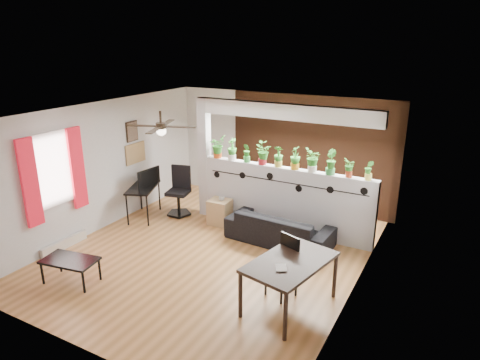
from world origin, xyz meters
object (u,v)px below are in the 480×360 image
Objects in this scene: ceiling_fan at (161,128)px; potted_plant_8 at (349,167)px; potted_plant_4 at (278,156)px; folding_chair at (286,260)px; potted_plant_3 at (262,153)px; potted_plant_0 at (217,146)px; potted_plant_1 at (232,149)px; sofa at (279,229)px; potted_plant_9 at (369,169)px; dining_table at (290,266)px; cube_shelf at (220,212)px; coffee_table at (70,262)px; cup at (222,198)px; potted_plant_7 at (331,161)px; potted_plant_2 at (247,152)px; potted_plant_5 at (295,157)px; potted_plant_6 at (313,159)px; office_chair at (179,194)px; computer_desk at (143,190)px.

potted_plant_8 is (2.83, 1.80, -0.77)m from ceiling_fan.
folding_chair is at bearing -63.10° from potted_plant_4.
potted_plant_3 reaches higher than potted_plant_4.
potted_plant_3 is (1.05, 0.00, -0.01)m from potted_plant_0.
potted_plant_1 reaches higher than sofa.
potted_plant_8 is 0.35m from potted_plant_9.
dining_table is 1.59× the size of folding_chair.
potted_plant_9 is at bearing 4.77° from cube_shelf.
potted_plant_1 is 1.00× the size of potted_plant_3.
potted_plant_1 is at bearing 69.96° from cube_shelf.
coffee_table is at bearing -106.85° from potted_plant_1.
ceiling_fan reaches higher than cup.
sofa is (-0.76, -0.53, -1.31)m from potted_plant_7.
potted_plant_8 is 2.89m from cube_shelf.
potted_plant_1 reaches higher than potted_plant_8.
potted_plant_2 is 0.85× the size of potted_plant_5.
potted_plant_8 is 0.18× the size of sofa.
potted_plant_9 reaches higher than dining_table.
potted_plant_6 is 0.35m from potted_plant_7.
sofa is (1.69, -0.53, -1.32)m from potted_plant_0.
dining_table is at bearing -50.75° from potted_plant_2.
folding_chair reaches higher than cube_shelf.
office_chair is at bearing -173.97° from potted_plant_6.
potted_plant_8 is 0.33× the size of office_chair.
potted_plant_0 is 0.44× the size of office_chair.
potted_plant_4 is 0.35m from potted_plant_5.
potted_plant_0 reaches higher than coffee_table.
dining_table is (0.91, -2.40, -0.91)m from potted_plant_5.
folding_chair is at bearing -44.79° from potted_plant_1.
cube_shelf is at bearing -108.17° from potted_plant_1.
office_chair is at bearing -2.18° from sofa.
potted_plant_3 is 2.20m from office_chair.
potted_plant_8 is at bearing 44.57° from coffee_table.
potted_plant_6 is 1.05m from potted_plant_9.
potted_plant_1 is 1.65m from office_chair.
potted_plant_4 is at bearing 0.00° from potted_plant_0.
folding_chair is at bearing -89.59° from potted_plant_7.
potted_plant_4 is 1.76m from potted_plant_9.
potted_plant_9 is (0.35, 0.00, 0.01)m from potted_plant_8.
potted_plant_7 is 0.70m from potted_plant_9.
coffee_table is at bearing -74.74° from computer_desk.
cup is (-1.82, -0.34, -1.01)m from potted_plant_6.
folding_chair is at bearing -56.02° from potted_plant_3.
potted_plant_9 is at bearing 71.93° from folding_chair.
potted_plant_7 is (0.35, 0.00, 0.01)m from potted_plant_6.
potted_plant_1 is 1.08× the size of potted_plant_4.
potted_plant_1 is 0.41× the size of computer_desk.
potted_plant_0 is at bearing 137.98° from dining_table.
cup is 0.11× the size of office_chair.
potted_plant_4 reaches higher than dining_table.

